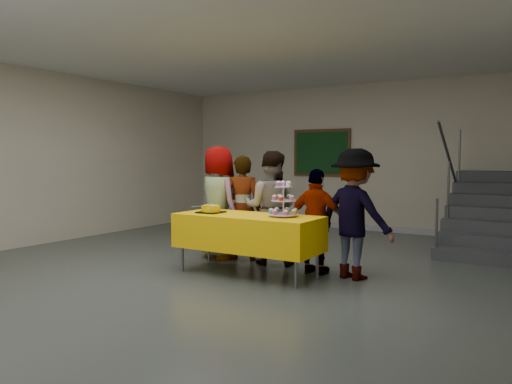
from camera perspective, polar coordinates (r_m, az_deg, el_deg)
room_shell at (r=6.14m, az=-5.18°, el=9.85°), size 10.00×10.04×3.02m
bake_table at (r=6.37m, az=-0.95°, el=-4.54°), size 1.88×0.78×0.77m
cupcake_stand at (r=6.15m, az=3.16°, el=-1.31°), size 0.38×0.38×0.44m
bear_cake at (r=6.60m, az=-5.17°, el=-1.88°), size 0.32×0.36×0.12m
schoolchild_a at (r=7.42m, az=-4.32°, el=-1.19°), size 0.95×0.79×1.67m
schoolchild_b at (r=7.26m, az=-1.56°, el=-1.83°), size 0.65×0.54×1.53m
schoolchild_c at (r=6.98m, az=1.68°, el=-1.83°), size 0.92×0.81×1.59m
schoolchild_d at (r=6.45m, az=6.96°, el=-3.38°), size 0.80×0.35×1.36m
schoolchild_e at (r=6.27m, az=11.23°, el=-2.47°), size 1.16×0.84×1.61m
staircase at (r=9.10m, az=25.49°, el=-2.79°), size 1.30×2.40×2.04m
noticeboard at (r=10.78m, az=7.50°, el=4.48°), size 1.30×0.05×1.00m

